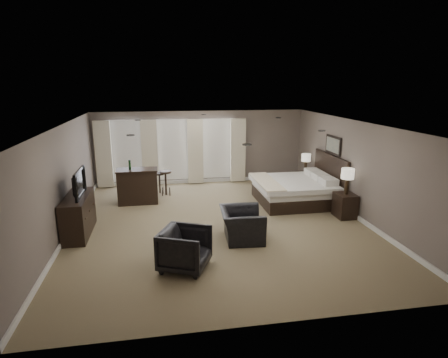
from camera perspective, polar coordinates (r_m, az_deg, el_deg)
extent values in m
cube|color=#77694C|center=(9.84, -0.75, -6.84)|extent=(7.60, 8.60, 0.04)
cube|color=silver|center=(9.21, -0.81, 8.38)|extent=(7.60, 8.60, 0.04)
cube|color=#6C615A|center=(13.57, -3.64, 4.84)|extent=(7.50, 0.04, 2.60)
cube|color=#6C615A|center=(5.51, 6.36, -10.19)|extent=(7.50, 0.04, 2.60)
cube|color=#6C615A|center=(9.61, -23.44, -0.46)|extent=(0.04, 8.50, 2.60)
cube|color=#6C615A|center=(10.68, 19.51, 1.33)|extent=(0.04, 8.50, 2.60)
cube|color=silver|center=(13.49, -14.68, 4.12)|extent=(1.15, 0.04, 2.05)
cube|color=silver|center=(13.45, -7.85, 4.43)|extent=(1.15, 0.04, 2.05)
cube|color=silver|center=(13.59, -1.08, 4.67)|extent=(1.15, 0.04, 2.05)
cube|color=beige|center=(13.47, -17.88, 3.57)|extent=(0.55, 0.12, 2.30)
cube|color=beige|center=(13.34, -11.27, 3.89)|extent=(0.55, 0.12, 2.30)
cube|color=beige|center=(13.39, -4.39, 4.18)|extent=(0.55, 0.12, 2.30)
cube|color=beige|center=(13.62, 2.13, 4.39)|extent=(0.55, 0.12, 2.30)
cube|color=silver|center=(11.53, 10.88, -0.07)|extent=(2.28, 2.18, 1.45)
cube|color=black|center=(10.74, 17.96, -3.86)|extent=(0.49, 0.60, 0.66)
cube|color=black|center=(13.27, 12.21, -0.18)|extent=(0.43, 0.52, 0.57)
cube|color=beige|center=(10.55, 18.25, -0.35)|extent=(0.34, 0.34, 0.70)
cube|color=beige|center=(13.13, 12.35, 2.38)|extent=(0.31, 0.31, 0.64)
cube|color=slate|center=(11.76, 16.26, 4.99)|extent=(0.04, 0.96, 0.56)
cube|color=black|center=(9.72, -21.31, -5.16)|extent=(0.53, 1.65, 0.96)
imported|color=black|center=(9.55, -21.61, -2.03)|extent=(0.64, 1.12, 0.15)
imported|color=black|center=(8.78, 2.71, -6.17)|extent=(0.80, 1.16, 0.97)
imported|color=black|center=(7.49, -5.97, -10.28)|extent=(1.12, 1.15, 0.91)
cube|color=black|center=(11.63, -13.00, -1.05)|extent=(1.22, 0.64, 1.07)
cube|color=black|center=(12.57, -9.77, -0.60)|extent=(0.41, 0.41, 0.69)
cube|color=black|center=(12.33, -8.86, -0.60)|extent=(0.40, 0.40, 0.80)
cube|color=black|center=(11.97, -14.39, -0.80)|extent=(0.73, 0.73, 1.02)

